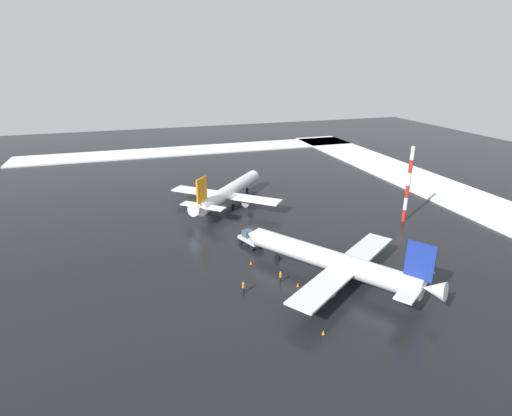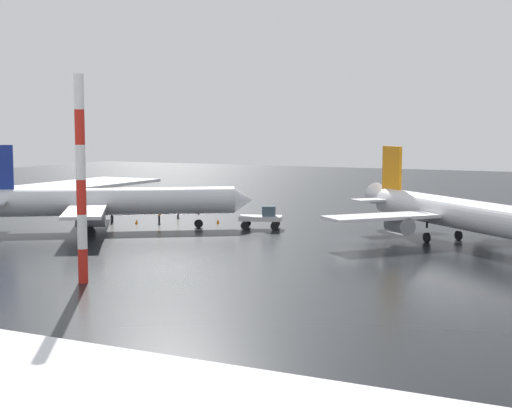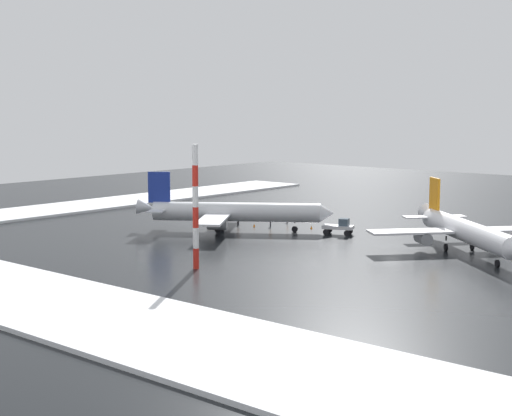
% 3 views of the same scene
% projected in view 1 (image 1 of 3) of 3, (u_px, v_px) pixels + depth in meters
% --- Properties ---
extents(ground_plane, '(240.00, 240.00, 0.00)m').
position_uv_depth(ground_plane, '(250.00, 220.00, 79.35)').
color(ground_plane, black).
extents(snow_bank_far, '(152.00, 16.00, 0.45)m').
position_uv_depth(snow_bank_far, '(454.00, 194.00, 93.50)').
color(snow_bank_far, white).
rests_on(snow_bank_far, ground_plane).
extents(snow_bank_right, '(14.00, 116.00, 0.45)m').
position_uv_depth(snow_bank_right, '(194.00, 150.00, 139.07)').
color(snow_bank_right, white).
rests_on(snow_bank_right, ground_plane).
extents(airplane_foreground_jet, '(26.91, 23.15, 9.18)m').
position_uv_depth(airplane_foreground_jet, '(334.00, 261.00, 56.68)').
color(airplane_foreground_jet, silver).
rests_on(airplane_foreground_jet, ground_plane).
extents(airplane_parked_starboard, '(24.68, 23.01, 8.98)m').
position_uv_depth(airplane_parked_starboard, '(229.00, 192.00, 86.75)').
color(airplane_parked_starboard, white).
rests_on(airplane_parked_starboard, ground_plane).
extents(pushback_tug, '(5.08, 3.71, 2.50)m').
position_uv_depth(pushback_tug, '(250.00, 238.00, 68.14)').
color(pushback_tug, silver).
rests_on(pushback_tug, ground_plane).
extents(ground_crew_mid_apron, '(0.36, 0.36, 1.71)m').
position_uv_depth(ground_crew_mid_apron, '(280.00, 276.00, 56.81)').
color(ground_crew_mid_apron, black).
rests_on(ground_crew_mid_apron, ground_plane).
extents(ground_crew_near_tug, '(0.36, 0.36, 1.71)m').
position_uv_depth(ground_crew_near_tug, '(243.00, 287.00, 54.18)').
color(ground_crew_near_tug, black).
rests_on(ground_crew_near_tug, ground_plane).
extents(ground_crew_by_nose_gear, '(0.36, 0.36, 1.71)m').
position_uv_depth(ground_crew_by_nose_gear, '(309.00, 293.00, 52.76)').
color(ground_crew_by_nose_gear, black).
rests_on(ground_crew_by_nose_gear, ground_plane).
extents(antenna_mast, '(0.70, 0.70, 14.89)m').
position_uv_depth(antenna_mast, '(408.00, 185.00, 76.00)').
color(antenna_mast, red).
rests_on(antenna_mast, ground_plane).
extents(traffic_cone_near_nose, '(0.36, 0.36, 0.55)m').
position_uv_depth(traffic_cone_near_nose, '(251.00, 263.00, 62.06)').
color(traffic_cone_near_nose, orange).
rests_on(traffic_cone_near_nose, ground_plane).
extents(traffic_cone_mid_line, '(0.36, 0.36, 0.55)m').
position_uv_depth(traffic_cone_mid_line, '(298.00, 285.00, 56.02)').
color(traffic_cone_mid_line, orange).
rests_on(traffic_cone_mid_line, ground_plane).
extents(traffic_cone_wingtip_side, '(0.36, 0.36, 0.55)m').
position_uv_depth(traffic_cone_wingtip_side, '(323.00, 332.00, 46.25)').
color(traffic_cone_wingtip_side, orange).
rests_on(traffic_cone_wingtip_side, ground_plane).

